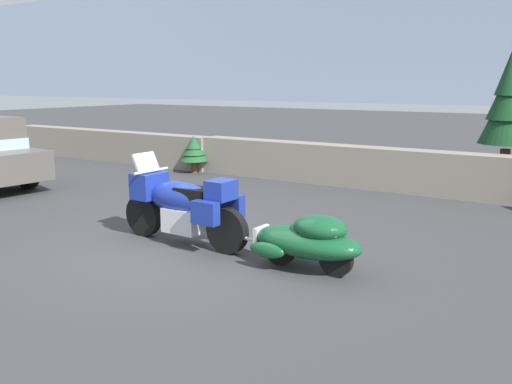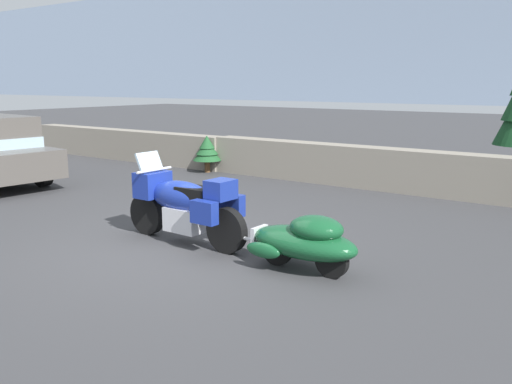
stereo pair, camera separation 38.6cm
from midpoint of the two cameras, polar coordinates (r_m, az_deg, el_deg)
ground_plane at (r=8.12m, az=-9.99°, el=-5.98°), size 80.00×80.00×0.00m
stone_guard_wall at (r=12.97m, az=8.61°, el=2.71°), size 24.00×0.65×0.95m
touring_motorcycle at (r=8.24m, az=-9.03°, el=-1.21°), size 2.31×0.77×1.33m
car_shaped_trailer at (r=7.05m, az=3.88°, el=-5.00°), size 2.21×0.79×0.76m
pine_tree_secondary at (r=13.33m, az=24.21°, el=8.73°), size 1.22×1.22×3.22m
pine_sapling_near at (r=14.80m, az=-7.25°, el=4.40°), size 0.77×0.77×1.00m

